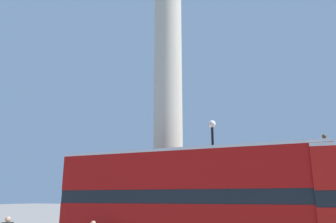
# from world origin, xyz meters

# --- Properties ---
(monument_column) EXTENTS (5.33, 5.33, 24.63)m
(monument_column) POSITION_xyz_m (0.00, 0.00, 9.28)
(monument_column) COLOR #BCB29E
(monument_column) RESTS_ON ground_plane
(bus_a) EXTENTS (11.35, 3.10, 4.43)m
(bus_a) POSITION_xyz_m (3.01, -5.68, 2.45)
(bus_a) COLOR #A80F0C
(bus_a) RESTS_ON ground_plane
(equestrian_statue) EXTENTS (4.05, 3.56, 6.54)m
(equestrian_statue) POSITION_xyz_m (9.46, 4.29, 1.93)
(equestrian_statue) COLOR #BCB29E
(equestrian_statue) RESTS_ON ground_plane
(street_lamp) EXTENTS (0.42, 0.42, 6.68)m
(street_lamp) POSITION_xyz_m (3.24, -1.64, 3.70)
(street_lamp) COLOR black
(street_lamp) RESTS_ON ground_plane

